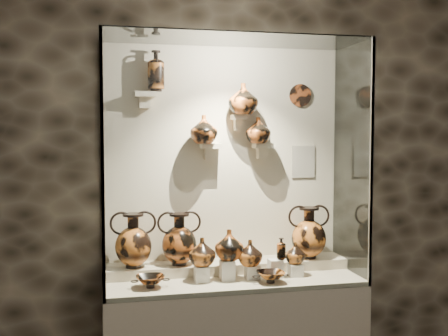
{
  "coord_description": "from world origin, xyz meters",
  "views": [
    {
      "loc": [
        -0.87,
        -1.39,
        1.8
      ],
      "look_at": [
        -0.05,
        2.21,
        1.56
      ],
      "focal_mm": 45.0,
      "sensor_mm": 36.0,
      "label": 1
    }
  ],
  "objects_px": {
    "lekythos_small": "(281,247)",
    "lekythos_tall": "(156,68)",
    "jug_e": "(295,253)",
    "jug_a": "(202,252)",
    "kylix_left": "(150,280)",
    "amphora_mid": "(179,239)",
    "ovoid_vase_c": "(258,130)",
    "amphora_right": "(309,232)",
    "jug_c": "(250,253)",
    "kylix_right": "(271,276)",
    "ovoid_vase_a": "(204,129)",
    "amphora_left": "(133,240)",
    "jug_b": "(229,245)",
    "ovoid_vase_b": "(243,99)"
  },
  "relations": [
    {
      "from": "amphora_right",
      "to": "lekythos_small",
      "type": "distance_m",
      "value": 0.35
    },
    {
      "from": "amphora_right",
      "to": "jug_a",
      "type": "height_order",
      "value": "amphora_right"
    },
    {
      "from": "amphora_right",
      "to": "jug_b",
      "type": "relative_size",
      "value": 1.84
    },
    {
      "from": "jug_e",
      "to": "kylix_left",
      "type": "xyz_separation_m",
      "value": [
        -0.98,
        -0.08,
        -0.11
      ]
    },
    {
      "from": "amphora_right",
      "to": "kylix_right",
      "type": "xyz_separation_m",
      "value": [
        -0.38,
        -0.32,
        -0.21
      ]
    },
    {
      "from": "amphora_mid",
      "to": "amphora_left",
      "type": "bearing_deg",
      "value": 156.85
    },
    {
      "from": "kylix_right",
      "to": "jug_b",
      "type": "bearing_deg",
      "value": 160.88
    },
    {
      "from": "ovoid_vase_b",
      "to": "kylix_left",
      "type": "bearing_deg",
      "value": -167.16
    },
    {
      "from": "amphora_mid",
      "to": "ovoid_vase_c",
      "type": "distance_m",
      "value": 0.93
    },
    {
      "from": "jug_e",
      "to": "lekythos_small",
      "type": "xyz_separation_m",
      "value": [
        -0.11,
        -0.03,
        0.05
      ]
    },
    {
      "from": "amphora_left",
      "to": "jug_c",
      "type": "xyz_separation_m",
      "value": [
        0.74,
        -0.21,
        -0.08
      ]
    },
    {
      "from": "amphora_left",
      "to": "lekythos_small",
      "type": "distance_m",
      "value": 0.98
    },
    {
      "from": "jug_e",
      "to": "lekythos_tall",
      "type": "height_order",
      "value": "lekythos_tall"
    },
    {
      "from": "jug_b",
      "to": "ovoid_vase_b",
      "type": "xyz_separation_m",
      "value": [
        0.15,
        0.22,
        0.96
      ]
    },
    {
      "from": "amphora_mid",
      "to": "jug_e",
      "type": "xyz_separation_m",
      "value": [
        0.76,
        -0.18,
        -0.09
      ]
    },
    {
      "from": "lekythos_small",
      "to": "ovoid_vase_a",
      "type": "relative_size",
      "value": 0.84
    },
    {
      "from": "ovoid_vase_a",
      "to": "jug_c",
      "type": "bearing_deg",
      "value": -21.43
    },
    {
      "from": "kylix_right",
      "to": "ovoid_vase_a",
      "type": "distance_m",
      "value": 1.07
    },
    {
      "from": "amphora_mid",
      "to": "amphora_right",
      "type": "distance_m",
      "value": 0.93
    },
    {
      "from": "lekythos_tall",
      "to": "ovoid_vase_b",
      "type": "bearing_deg",
      "value": -1.37
    },
    {
      "from": "kylix_left",
      "to": "ovoid_vase_b",
      "type": "bearing_deg",
      "value": 3.67
    },
    {
      "from": "jug_b",
      "to": "lekythos_tall",
      "type": "bearing_deg",
      "value": 168.71
    },
    {
      "from": "jug_a",
      "to": "jug_b",
      "type": "bearing_deg",
      "value": -13.76
    },
    {
      "from": "jug_a",
      "to": "jug_e",
      "type": "xyz_separation_m",
      "value": [
        0.64,
        0.0,
        -0.04
      ]
    },
    {
      "from": "amphora_mid",
      "to": "jug_c",
      "type": "distance_m",
      "value": 0.49
    },
    {
      "from": "jug_a",
      "to": "jug_b",
      "type": "distance_m",
      "value": 0.18
    },
    {
      "from": "jug_a",
      "to": "kylix_left",
      "type": "relative_size",
      "value": 0.79
    },
    {
      "from": "ovoid_vase_a",
      "to": "amphora_mid",
      "type": "bearing_deg",
      "value": -140.95
    },
    {
      "from": "jug_a",
      "to": "kylix_right",
      "type": "relative_size",
      "value": 0.81
    },
    {
      "from": "jug_a",
      "to": "jug_b",
      "type": "xyz_separation_m",
      "value": [
        0.18,
        0.0,
        0.04
      ]
    },
    {
      "from": "amphora_left",
      "to": "kylix_right",
      "type": "xyz_separation_m",
      "value": [
        0.85,
        -0.32,
        -0.21
      ]
    },
    {
      "from": "jug_b",
      "to": "kylix_right",
      "type": "relative_size",
      "value": 0.88
    },
    {
      "from": "jug_c",
      "to": "kylix_right",
      "type": "distance_m",
      "value": 0.2
    },
    {
      "from": "ovoid_vase_a",
      "to": "kylix_left",
      "type": "bearing_deg",
      "value": -117.75
    },
    {
      "from": "jug_e",
      "to": "lekythos_tall",
      "type": "bearing_deg",
      "value": 156.86
    },
    {
      "from": "jug_e",
      "to": "ovoid_vase_a",
      "type": "relative_size",
      "value": 0.74
    },
    {
      "from": "amphora_left",
      "to": "amphora_mid",
      "type": "height_order",
      "value": "amphora_left"
    },
    {
      "from": "lekythos_small",
      "to": "ovoid_vase_c",
      "type": "bearing_deg",
      "value": 105.97
    },
    {
      "from": "lekythos_tall",
      "to": "jug_e",
      "type": "bearing_deg",
      "value": -14.0
    },
    {
      "from": "lekythos_small",
      "to": "ovoid_vase_b",
      "type": "distance_m",
      "value": 1.04
    },
    {
      "from": "lekythos_small",
      "to": "lekythos_tall",
      "type": "distance_m",
      "value": 1.46
    },
    {
      "from": "ovoid_vase_b",
      "to": "ovoid_vase_c",
      "type": "xyz_separation_m",
      "value": [
        0.11,
        0.02,
        -0.22
      ]
    },
    {
      "from": "kylix_left",
      "to": "lekythos_tall",
      "type": "xyz_separation_m",
      "value": [
        0.08,
        0.34,
        1.35
      ]
    },
    {
      "from": "amphora_left",
      "to": "amphora_mid",
      "type": "relative_size",
      "value": 1.03
    },
    {
      "from": "amphora_mid",
      "to": "ovoid_vase_b",
      "type": "xyz_separation_m",
      "value": [
        0.45,
        0.04,
        0.95
      ]
    },
    {
      "from": "lekythos_tall",
      "to": "ovoid_vase_c",
      "type": "distance_m",
      "value": 0.82
    },
    {
      "from": "lekythos_tall",
      "to": "kylix_right",
      "type": "bearing_deg",
      "value": -28.26
    },
    {
      "from": "kylix_left",
      "to": "amphora_mid",
      "type": "bearing_deg",
      "value": 29.66
    },
    {
      "from": "amphora_left",
      "to": "lekythos_small",
      "type": "height_order",
      "value": "amphora_left"
    },
    {
      "from": "amphora_right",
      "to": "lekythos_tall",
      "type": "relative_size",
      "value": 1.2
    }
  ]
}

